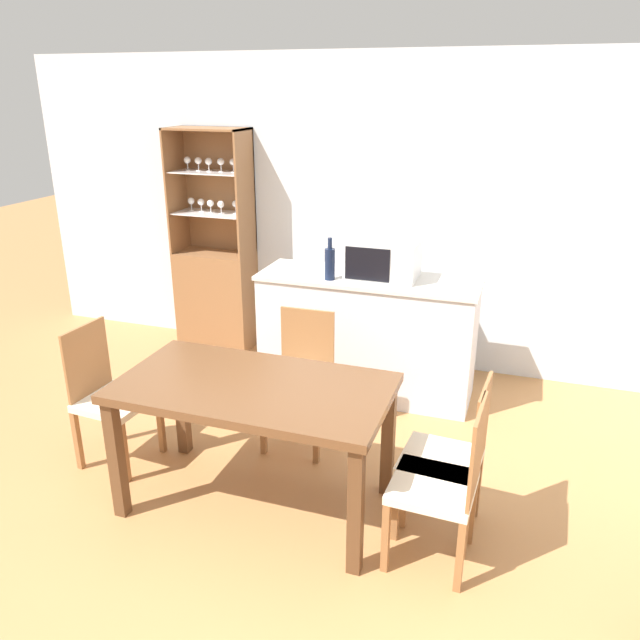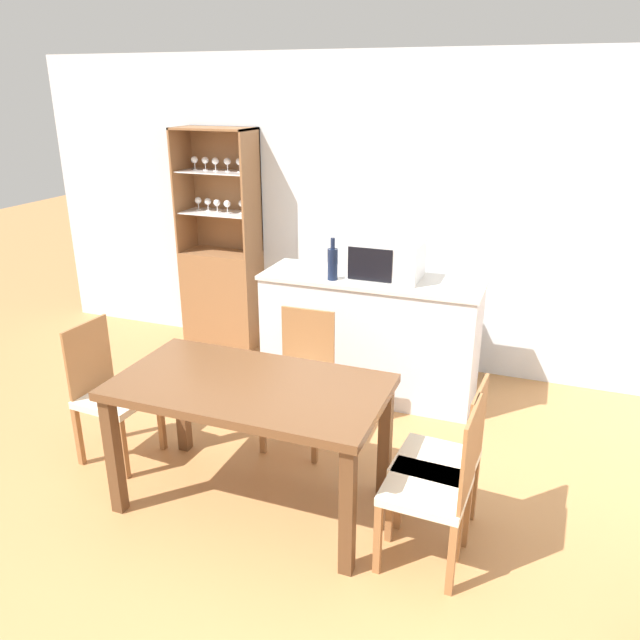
# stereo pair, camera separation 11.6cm
# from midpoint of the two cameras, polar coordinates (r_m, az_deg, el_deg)

# --- Properties ---
(ground_plane) EXTENTS (18.00, 18.00, 0.00)m
(ground_plane) POSITION_cam_midpoint_polar(r_m,az_deg,el_deg) (3.50, -5.53, -20.15)
(ground_plane) COLOR #B27A47
(wall_back) EXTENTS (6.80, 0.06, 2.55)m
(wall_back) POSITION_cam_midpoint_polar(r_m,az_deg,el_deg) (5.25, 5.98, 9.48)
(wall_back) COLOR silver
(wall_back) RESTS_ON ground_plane
(kitchen_counter) EXTENTS (1.66, 0.56, 0.94)m
(kitchen_counter) POSITION_cam_midpoint_polar(r_m,az_deg,el_deg) (4.83, 3.61, -1.39)
(kitchen_counter) COLOR silver
(kitchen_counter) RESTS_ON ground_plane
(display_cabinet) EXTENTS (0.69, 0.36, 1.95)m
(display_cabinet) POSITION_cam_midpoint_polar(r_m,az_deg,el_deg) (5.79, -10.02, 3.38)
(display_cabinet) COLOR brown
(display_cabinet) RESTS_ON ground_plane
(dining_table) EXTENTS (1.49, 0.81, 0.77)m
(dining_table) POSITION_cam_midpoint_polar(r_m,az_deg,el_deg) (3.47, -7.02, -7.28)
(dining_table) COLOR brown
(dining_table) RESTS_ON ground_plane
(dining_chair_head_far) EXTENTS (0.41, 0.41, 0.90)m
(dining_chair_head_far) POSITION_cam_midpoint_polar(r_m,az_deg,el_deg) (4.15, -2.58, -5.59)
(dining_chair_head_far) COLOR beige
(dining_chair_head_far) RESTS_ON ground_plane
(dining_chair_side_right_far) EXTENTS (0.43, 0.43, 0.90)m
(dining_chair_side_right_far) POSITION_cam_midpoint_polar(r_m,az_deg,el_deg) (3.41, 10.79, -12.35)
(dining_chair_side_right_far) COLOR beige
(dining_chair_side_right_far) RESTS_ON ground_plane
(dining_chair_side_right_near) EXTENTS (0.42, 0.42, 0.90)m
(dining_chair_side_right_near) POSITION_cam_midpoint_polar(r_m,az_deg,el_deg) (3.21, 10.10, -14.61)
(dining_chair_side_right_near) COLOR beige
(dining_chair_side_right_near) RESTS_ON ground_plane
(dining_chair_side_left_far) EXTENTS (0.43, 0.43, 0.90)m
(dining_chair_side_left_far) POSITION_cam_midpoint_polar(r_m,az_deg,el_deg) (4.19, -19.44, -6.61)
(dining_chair_side_left_far) COLOR beige
(dining_chair_side_left_far) RESTS_ON ground_plane
(microwave) EXTENTS (0.51, 0.37, 0.28)m
(microwave) POSITION_cam_midpoint_polar(r_m,az_deg,el_deg) (4.64, 5.07, 5.58)
(microwave) COLOR silver
(microwave) RESTS_ON kitchen_counter
(wine_bottle) EXTENTS (0.08, 0.08, 0.31)m
(wine_bottle) POSITION_cam_midpoint_polar(r_m,az_deg,el_deg) (4.57, 0.17, 5.23)
(wine_bottle) COLOR #141E38
(wine_bottle) RESTS_ON kitchen_counter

